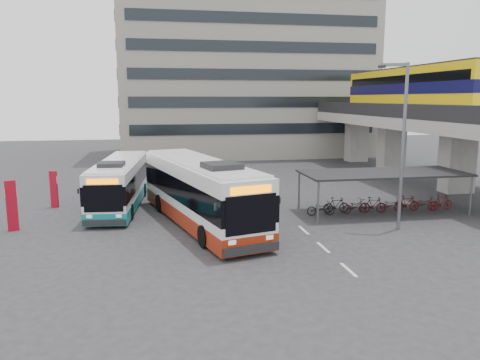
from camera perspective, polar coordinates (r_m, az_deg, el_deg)
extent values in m
plane|color=#28282B|center=(24.91, 2.26, -6.42)|extent=(120.00, 120.00, 0.00)
cube|color=gray|center=(38.68, 24.92, 2.01)|extent=(2.20, 1.60, 4.60)
cube|color=gray|center=(47.15, 17.97, 3.72)|extent=(2.20, 1.60, 4.60)
cube|color=gray|center=(54.30, 14.01, 4.66)|extent=(2.20, 1.60, 4.60)
cube|color=gray|center=(41.77, 22.05, 6.53)|extent=(8.00, 32.00, 0.90)
cube|color=black|center=(39.86, 17.53, 8.10)|extent=(0.35, 32.00, 1.10)
cube|color=black|center=(43.84, 26.33, 7.66)|extent=(0.35, 32.00, 1.10)
cube|color=#DEB60D|center=(44.14, 20.30, 10.10)|extent=(2.90, 20.00, 3.90)
cube|color=#0B0936|center=(44.15, 20.32, 10.35)|extent=(2.98, 20.02, 0.90)
cube|color=black|center=(44.17, 20.38, 11.39)|extent=(2.96, 19.20, 0.70)
cube|color=black|center=(44.21, 20.46, 12.62)|extent=(2.70, 19.60, 0.25)
cylinder|color=#595B60|center=(30.07, 7.20, -1.28)|extent=(0.12, 0.12, 2.40)
cylinder|color=#595B60|center=(34.16, 22.76, -0.64)|extent=(0.12, 0.12, 2.40)
cylinder|color=#595B60|center=(26.73, 9.50, -2.76)|extent=(0.12, 0.12, 2.40)
cylinder|color=#595B60|center=(31.26, 26.32, -1.82)|extent=(0.12, 0.12, 2.40)
cube|color=black|center=(30.02, 17.07, 0.82)|extent=(10.00, 4.00, 0.12)
imported|color=black|center=(28.81, 9.76, -3.37)|extent=(1.71, 0.60, 0.90)
imported|color=black|center=(29.21, 11.87, -3.16)|extent=(1.66, 0.47, 1.00)
imported|color=black|center=(29.66, 13.92, -3.14)|extent=(1.71, 0.60, 0.90)
imported|color=black|center=(30.13, 15.91, -2.93)|extent=(1.66, 0.47, 1.00)
imported|color=#350C0F|center=(30.65, 17.83, -2.91)|extent=(1.71, 0.60, 0.90)
imported|color=#3F0C0F|center=(31.19, 19.69, -2.70)|extent=(1.66, 0.47, 1.00)
imported|color=#490C0F|center=(31.78, 21.48, -2.68)|extent=(1.71, 0.60, 0.90)
imported|color=#540C0F|center=(32.38, 23.21, -2.48)|extent=(1.66, 0.47, 1.00)
cube|color=gray|center=(60.62, 0.49, 15.13)|extent=(30.00, 15.00, 25.00)
cube|color=beige|center=(20.21, 13.09, -10.61)|extent=(0.15, 1.60, 0.01)
cube|color=beige|center=(22.84, 10.11, -8.08)|extent=(0.15, 1.60, 0.01)
cube|color=beige|center=(25.54, 7.78, -6.07)|extent=(0.15, 1.60, 0.01)
cube|color=white|center=(26.31, -4.95, -1.10)|extent=(6.00, 13.35, 3.00)
cube|color=maroon|center=(26.61, -4.91, -4.04)|extent=(6.05, 13.40, 0.82)
cube|color=black|center=(26.28, -4.96, -0.81)|extent=(6.07, 13.39, 1.25)
cube|color=orange|center=(20.18, 1.37, -1.22)|extent=(1.90, 0.57, 0.33)
cube|color=black|center=(23.01, -2.23, 1.73)|extent=(2.05, 2.11, 0.31)
cylinder|color=black|center=(22.40, -4.38, -6.87)|extent=(0.59, 1.14, 1.09)
cylinder|color=black|center=(30.41, -4.96, -2.38)|extent=(0.59, 1.14, 1.09)
cube|color=white|center=(31.47, -14.39, -0.11)|extent=(3.35, 11.28, 2.55)
cube|color=#0E7D7E|center=(31.69, -14.30, -2.21)|extent=(3.40, 11.32, 0.69)
cube|color=black|center=(31.45, -14.40, 0.09)|extent=(3.41, 11.30, 1.06)
cube|color=orange|center=(25.93, -16.43, -0.18)|extent=(1.65, 0.23, 0.28)
cube|color=black|center=(28.54, -15.40, 1.84)|extent=(1.54, 1.60, 0.26)
cylinder|color=black|center=(28.51, -17.61, -3.82)|extent=(0.36, 0.95, 0.93)
cylinder|color=black|center=(34.56, -11.68, -1.19)|extent=(0.36, 0.95, 0.93)
imported|color=black|center=(23.27, -0.38, -5.25)|extent=(0.75, 0.80, 1.83)
cylinder|color=#595B60|center=(26.05, 19.24, 3.65)|extent=(0.18, 0.18, 8.82)
cube|color=#595B60|center=(25.92, 18.30, 13.20)|extent=(1.27, 0.69, 0.17)
cube|color=black|center=(25.88, 16.92, 13.08)|extent=(0.43, 0.34, 0.13)
cube|color=#A1091B|center=(27.67, -26.07, -2.85)|extent=(0.58, 0.35, 2.75)
cube|color=white|center=(27.53, -26.18, -1.40)|extent=(0.58, 0.25, 0.55)
cube|color=#A1091B|center=(32.57, -21.74, -1.06)|extent=(0.50, 0.29, 2.40)
cube|color=white|center=(32.46, -21.81, 0.02)|extent=(0.51, 0.20, 0.48)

